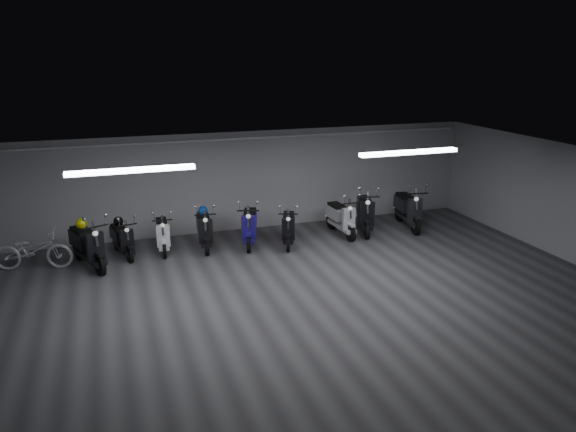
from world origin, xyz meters
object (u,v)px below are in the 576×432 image
object	(u,v)px
scooter_4	(250,220)
scooter_6	(341,212)
helmet_0	(81,223)
helmet_2	(203,210)
scooter_5	(289,222)
scooter_9	(408,203)
scooter_0	(87,239)
scooter_2	(162,228)
scooter_7	(365,207)
scooter_3	(204,223)
bicycle	(32,246)
helmet_1	(118,221)
scooter_1	(122,234)

from	to	relation	value
scooter_4	scooter_6	size ratio (longest dim) A/B	1.03
helmet_0	helmet_2	size ratio (longest dim) A/B	1.07
scooter_5	scooter_9	xyz separation A→B (m)	(3.72, 0.26, 0.11)
scooter_0	scooter_9	world-z (taller)	scooter_9
scooter_2	scooter_6	xyz separation A→B (m)	(4.82, -0.29, 0.05)
scooter_6	scooter_7	distance (m)	0.77
scooter_3	bicycle	distance (m)	4.05
scooter_3	scooter_9	world-z (taller)	scooter_9
scooter_3	helmet_0	size ratio (longest dim) A/B	6.68
helmet_1	helmet_2	size ratio (longest dim) A/B	0.98
scooter_0	helmet_0	world-z (taller)	scooter_0
scooter_2	scooter_4	world-z (taller)	scooter_4
scooter_7	scooter_5	bearing A→B (deg)	-151.57
helmet_2	scooter_4	bearing A→B (deg)	-18.08
helmet_1	scooter_4	bearing A→B (deg)	-6.53
scooter_1	scooter_4	bearing A→B (deg)	-17.06
scooter_9	helmet_2	size ratio (longest dim) A/B	7.93
bicycle	scooter_2	bearing A→B (deg)	-72.94
scooter_7	helmet_1	xyz separation A→B (m)	(-6.62, 0.37, 0.12)
scooter_7	helmet_2	bearing A→B (deg)	-164.13
scooter_2	scooter_3	size ratio (longest dim) A/B	0.92
scooter_0	scooter_7	distance (m)	7.37
scooter_1	scooter_7	distance (m)	6.57
helmet_0	scooter_4	bearing A→B (deg)	1.49
scooter_6	bicycle	xyz separation A→B (m)	(-7.81, 0.03, -0.09)
scooter_3	helmet_2	world-z (taller)	scooter_3
scooter_5	scooter_6	distance (m)	1.64
scooter_2	scooter_5	xyz separation A→B (m)	(3.20, -0.56, 0.01)
scooter_2	helmet_2	distance (m)	1.14
scooter_9	scooter_1	bearing A→B (deg)	-171.66
scooter_4	scooter_7	size ratio (longest dim) A/B	0.93
scooter_5	helmet_0	size ratio (longest dim) A/B	6.26
scooter_0	scooter_3	xyz separation A→B (m)	(2.83, 0.49, -0.06)
scooter_5	scooter_3	bearing A→B (deg)	-172.34
scooter_0	scooter_3	size ratio (longest dim) A/B	1.10
scooter_6	scooter_3	bearing A→B (deg)	174.21
scooter_0	scooter_6	size ratio (longest dim) A/B	1.09
helmet_2	scooter_9	bearing A→B (deg)	-4.34
scooter_0	scooter_1	size ratio (longest dim) A/B	1.22
scooter_1	bicycle	distance (m)	2.02
scooter_7	helmet_1	distance (m)	6.63
scooter_0	helmet_1	size ratio (longest dim) A/B	8.01
scooter_9	scooter_0	bearing A→B (deg)	-168.11
scooter_6	bicycle	world-z (taller)	scooter_6
scooter_5	bicycle	xyz separation A→B (m)	(-6.19, 0.29, -0.05)
helmet_0	helmet_1	xyz separation A→B (m)	(0.84, 0.48, -0.17)
scooter_5	scooter_7	world-z (taller)	scooter_7
scooter_2	scooter_9	distance (m)	6.92
scooter_2	scooter_7	bearing A→B (deg)	0.98
scooter_1	scooter_6	distance (m)	5.81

